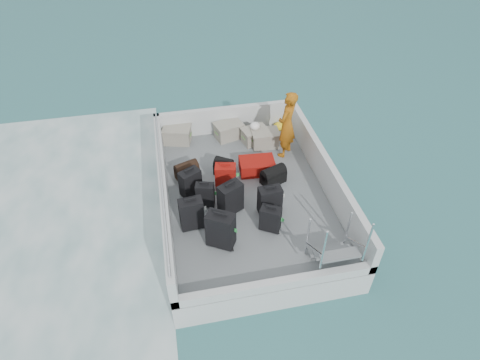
% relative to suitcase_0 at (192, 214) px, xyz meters
% --- Properties ---
extents(ground, '(160.00, 160.00, 0.00)m').
position_rel_suitcase_0_xyz_m(ground, '(1.25, 0.74, -0.97)').
color(ground, '#195258').
rests_on(ground, ground).
extents(wake_foam, '(10.00, 10.00, 0.00)m').
position_rel_suitcase_0_xyz_m(wake_foam, '(-3.55, 0.74, -0.97)').
color(wake_foam, white).
rests_on(wake_foam, ground).
extents(ferry_hull, '(3.60, 5.00, 0.60)m').
position_rel_suitcase_0_xyz_m(ferry_hull, '(1.25, 0.74, -0.67)').
color(ferry_hull, silver).
rests_on(ferry_hull, ground).
extents(deck, '(3.30, 4.70, 0.02)m').
position_rel_suitcase_0_xyz_m(deck, '(1.25, 0.74, -0.36)').
color(deck, slate).
rests_on(deck, ferry_hull).
extents(deck_fittings, '(3.60, 5.00, 0.90)m').
position_rel_suitcase_0_xyz_m(deck_fittings, '(1.59, 0.42, 0.02)').
color(deck_fittings, silver).
rests_on(deck_fittings, deck).
extents(suitcase_0, '(0.47, 0.29, 0.70)m').
position_rel_suitcase_0_xyz_m(suitcase_0, '(0.00, 0.00, 0.00)').
color(suitcase_0, black).
rests_on(suitcase_0, deck).
extents(suitcase_1, '(0.41, 0.30, 0.56)m').
position_rel_suitcase_0_xyz_m(suitcase_1, '(0.33, 0.55, -0.07)').
color(suitcase_1, black).
rests_on(suitcase_1, deck).
extents(suitcase_2, '(0.51, 0.43, 0.63)m').
position_rel_suitcase_0_xyz_m(suitcase_2, '(0.08, 0.94, -0.04)').
color(suitcase_2, black).
rests_on(suitcase_2, deck).
extents(suitcase_3, '(0.59, 0.51, 0.77)m').
position_rel_suitcase_0_xyz_m(suitcase_3, '(0.48, -0.55, 0.03)').
color(suitcase_3, black).
rests_on(suitcase_3, deck).
extents(suitcase_4, '(0.55, 0.47, 0.70)m').
position_rel_suitcase_0_xyz_m(suitcase_4, '(0.81, 0.27, 0.00)').
color(suitcase_4, black).
rests_on(suitcase_4, deck).
extents(suitcase_5, '(0.49, 0.35, 0.61)m').
position_rel_suitcase_0_xyz_m(suitcase_5, '(0.84, 1.00, -0.05)').
color(suitcase_5, maroon).
rests_on(suitcase_5, deck).
extents(suitcase_6, '(0.46, 0.40, 0.55)m').
position_rel_suitcase_0_xyz_m(suitcase_6, '(1.47, -0.37, -0.08)').
color(suitcase_6, black).
rests_on(suitcase_6, deck).
extents(suitcase_7, '(0.47, 0.29, 0.64)m').
position_rel_suitcase_0_xyz_m(suitcase_7, '(1.58, 0.08, -0.03)').
color(suitcase_7, black).
rests_on(suitcase_7, deck).
extents(suitcase_8, '(0.82, 0.57, 0.31)m').
position_rel_suitcase_0_xyz_m(suitcase_8, '(1.63, 1.41, -0.20)').
color(suitcase_8, maroon).
rests_on(suitcase_8, deck).
extents(duffel_0, '(0.58, 0.46, 0.32)m').
position_rel_suitcase_0_xyz_m(duffel_0, '(0.05, 1.51, -0.19)').
color(duffel_0, black).
rests_on(duffel_0, deck).
extents(duffel_1, '(0.50, 0.47, 0.32)m').
position_rel_suitcase_0_xyz_m(duffel_1, '(0.88, 1.49, -0.19)').
color(duffel_1, black).
rests_on(duffel_1, deck).
extents(duffel_2, '(0.61, 0.47, 0.32)m').
position_rel_suitcase_0_xyz_m(duffel_2, '(1.90, 0.97, -0.19)').
color(duffel_2, black).
rests_on(duffel_2, deck).
extents(crate_0, '(0.74, 0.60, 0.39)m').
position_rel_suitcase_0_xyz_m(crate_0, '(-0.04, 2.94, -0.16)').
color(crate_0, gray).
rests_on(crate_0, deck).
extents(crate_1, '(0.73, 0.59, 0.38)m').
position_rel_suitcase_0_xyz_m(crate_1, '(1.24, 2.86, -0.16)').
color(crate_1, gray).
rests_on(crate_1, deck).
extents(crate_2, '(0.67, 0.53, 0.35)m').
position_rel_suitcase_0_xyz_m(crate_2, '(1.84, 2.54, -0.17)').
color(crate_2, gray).
rests_on(crate_2, deck).
extents(crate_3, '(0.64, 0.45, 0.38)m').
position_rel_suitcase_0_xyz_m(crate_3, '(2.06, 2.35, -0.16)').
color(crate_3, gray).
rests_on(crate_3, deck).
extents(yellow_bag, '(0.28, 0.26, 0.22)m').
position_rel_suitcase_0_xyz_m(yellow_bag, '(2.59, 2.94, -0.24)').
color(yellow_bag, yellow).
rests_on(yellow_bag, deck).
extents(white_bag, '(0.24, 0.24, 0.18)m').
position_rel_suitcase_0_xyz_m(white_bag, '(1.84, 2.54, 0.09)').
color(white_bag, white).
rests_on(white_bag, crate_2).
extents(passenger, '(0.69, 0.71, 1.64)m').
position_rel_suitcase_0_xyz_m(passenger, '(2.45, 1.93, 0.47)').
color(passenger, orange).
rests_on(passenger, deck).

